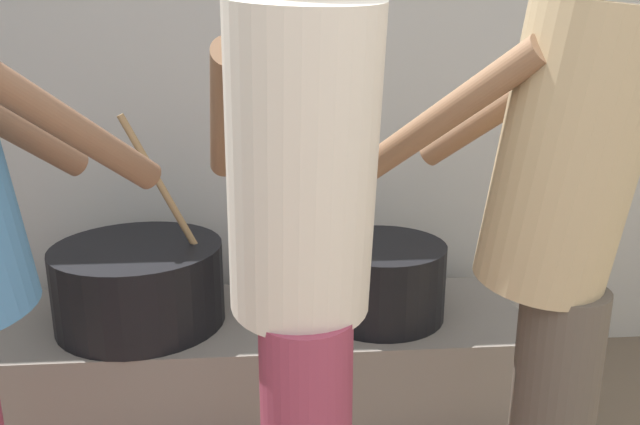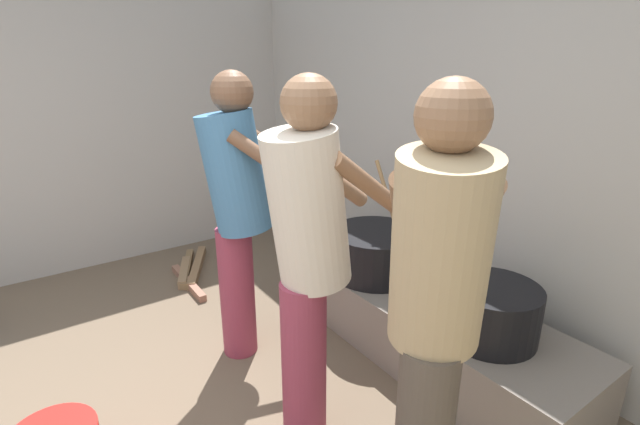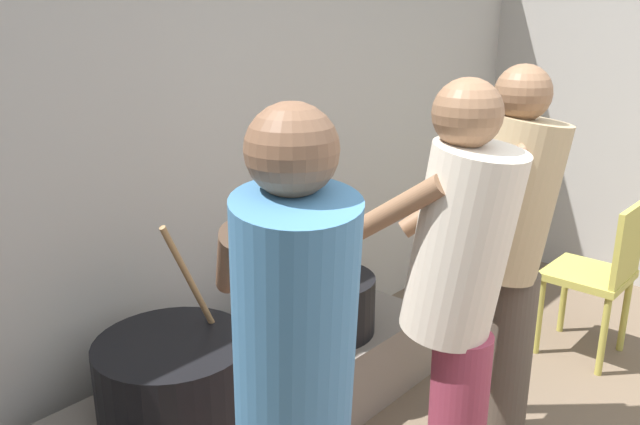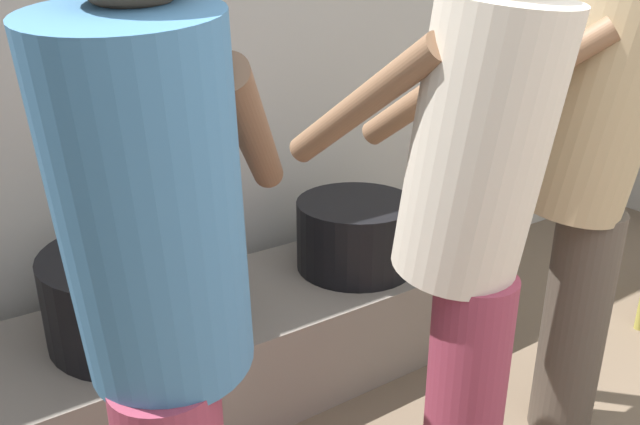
{
  "view_description": "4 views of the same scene",
  "coord_description": "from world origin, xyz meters",
  "px_view_note": "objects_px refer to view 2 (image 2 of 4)",
  "views": [
    {
      "loc": [
        -0.16,
        -0.1,
        1.35
      ],
      "look_at": [
        -0.04,
        1.4,
        0.92
      ],
      "focal_mm": 35.49,
      "sensor_mm": 36.0,
      "label": 1
    },
    {
      "loc": [
        1.31,
        0.2,
        1.66
      ],
      "look_at": [
        -0.5,
        1.47,
        0.91
      ],
      "focal_mm": 25.26,
      "sensor_mm": 36.0,
      "label": 2
    },
    {
      "loc": [
        -1.83,
        0.2,
        1.8
      ],
      "look_at": [
        -0.15,
        1.69,
        1.1
      ],
      "focal_mm": 35.79,
      "sensor_mm": 36.0,
      "label": 3
    },
    {
      "loc": [
        -1.16,
        0.2,
        1.47
      ],
      "look_at": [
        -0.14,
        1.69,
        0.76
      ],
      "focal_mm": 35.77,
      "sensor_mm": 36.0,
      "label": 4
    }
  ],
  "objects_px": {
    "cooking_pot_secondary": "(491,311)",
    "cook_in_blue_shirt": "(238,203)",
    "cooking_pot_main": "(376,252)",
    "cook_in_cream_shirt": "(309,249)",
    "cook_in_tan_shirt": "(435,302)"
  },
  "relations": [
    {
      "from": "cooking_pot_secondary",
      "to": "cook_in_blue_shirt",
      "type": "height_order",
      "value": "cook_in_blue_shirt"
    },
    {
      "from": "cooking_pot_main",
      "to": "cooking_pot_secondary",
      "type": "relative_size",
      "value": 1.61
    },
    {
      "from": "cook_in_cream_shirt",
      "to": "cooking_pot_main",
      "type": "bearing_deg",
      "value": 121.55
    },
    {
      "from": "cooking_pot_main",
      "to": "cook_in_tan_shirt",
      "type": "bearing_deg",
      "value": -34.4
    },
    {
      "from": "cook_in_tan_shirt",
      "to": "cook_in_blue_shirt",
      "type": "relative_size",
      "value": 1.0
    },
    {
      "from": "cooking_pot_secondary",
      "to": "cook_in_cream_shirt",
      "type": "height_order",
      "value": "cook_in_cream_shirt"
    },
    {
      "from": "cook_in_tan_shirt",
      "to": "cook_in_blue_shirt",
      "type": "bearing_deg",
      "value": -177.13
    },
    {
      "from": "cooking_pot_secondary",
      "to": "cook_in_blue_shirt",
      "type": "distance_m",
      "value": 1.4
    },
    {
      "from": "cook_in_tan_shirt",
      "to": "cooking_pot_secondary",
      "type": "bearing_deg",
      "value": 109.54
    },
    {
      "from": "cooking_pot_main",
      "to": "cook_in_tan_shirt",
      "type": "distance_m",
      "value": 1.42
    },
    {
      "from": "cooking_pot_secondary",
      "to": "cook_in_blue_shirt",
      "type": "xyz_separation_m",
      "value": [
        -1.06,
        -0.82,
        0.43
      ]
    },
    {
      "from": "cook_in_blue_shirt",
      "to": "cook_in_cream_shirt",
      "type": "distance_m",
      "value": 0.74
    },
    {
      "from": "cooking_pot_secondary",
      "to": "cook_in_tan_shirt",
      "type": "relative_size",
      "value": 0.28
    },
    {
      "from": "cooking_pot_secondary",
      "to": "cook_in_cream_shirt",
      "type": "bearing_deg",
      "value": -110.79
    },
    {
      "from": "cooking_pot_main",
      "to": "cook_in_cream_shirt",
      "type": "distance_m",
      "value": 1.09
    }
  ]
}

